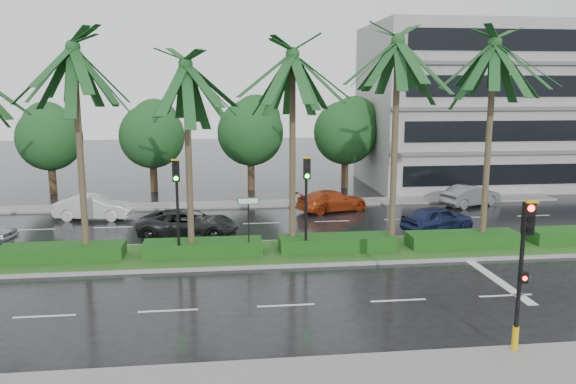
{
  "coord_description": "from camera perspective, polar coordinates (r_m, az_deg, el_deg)",
  "views": [
    {
      "loc": [
        -2.07,
        -23.18,
        7.41
      ],
      "look_at": [
        0.84,
        1.5,
        2.76
      ],
      "focal_mm": 35.0,
      "sensor_mm": 36.0,
      "label": 1
    }
  ],
  "objects": [
    {
      "name": "hedge",
      "position": [
        25.25,
        -1.77,
        -5.42
      ],
      "size": [
        35.2,
        1.4,
        0.6
      ],
      "color": "#134313",
      "rests_on": "median"
    },
    {
      "name": "signal_median_right",
      "position": [
        24.16,
        1.89,
        0.06
      ],
      "size": [
        0.34,
        0.42,
        4.36
      ],
      "color": "black",
      "rests_on": "median"
    },
    {
      "name": "car_white",
      "position": [
        33.79,
        -19.15,
        -1.47
      ],
      "size": [
        1.98,
        4.38,
        1.39
      ],
      "primitive_type": "imported",
      "rotation": [
        0.0,
        0.0,
        1.45
      ],
      "color": "silver",
      "rests_on": "ground"
    },
    {
      "name": "bg_trees",
      "position": [
        41.04,
        -1.59,
        6.5
      ],
      "size": [
        32.89,
        5.3,
        7.66
      ],
      "color": "#3D2C1B",
      "rests_on": "ground"
    },
    {
      "name": "car_grey",
      "position": [
        37.34,
        18.05,
        -0.34
      ],
      "size": [
        2.88,
        4.3,
        1.34
      ],
      "primitive_type": "imported",
      "rotation": [
        0.0,
        0.0,
        1.97
      ],
      "color": "slate",
      "rests_on": "ground"
    },
    {
      "name": "building",
      "position": [
        45.41,
        18.31,
        8.28
      ],
      "size": [
        16.0,
        10.0,
        12.0
      ],
      "primitive_type": "cube",
      "color": "gray",
      "rests_on": "ground"
    },
    {
      "name": "signal_near",
      "position": [
        16.72,
        22.71,
        -7.33
      ],
      "size": [
        0.34,
        0.45,
        4.36
      ],
      "color": "black",
      "rests_on": "near_sidewalk"
    },
    {
      "name": "car_blue",
      "position": [
        30.25,
        14.94,
        -2.63
      ],
      "size": [
        2.93,
        4.3,
        1.36
      ],
      "primitive_type": "imported",
      "rotation": [
        0.0,
        0.0,
        1.94
      ],
      "color": "#171F46",
      "rests_on": "ground"
    },
    {
      "name": "near_sidewalk",
      "position": [
        15.06,
        2.16,
        -18.63
      ],
      "size": [
        40.0,
        2.4,
        0.12
      ],
      "primitive_type": "cube",
      "color": "gray",
      "rests_on": "ground"
    },
    {
      "name": "palm_row",
      "position": [
        24.23,
        -4.88,
        12.45
      ],
      "size": [
        26.3,
        4.2,
        10.03
      ],
      "color": "#3E3623",
      "rests_on": "median"
    },
    {
      "name": "car_darkgrey",
      "position": [
        28.54,
        -10.08,
        -3.18
      ],
      "size": [
        2.89,
        5.25,
        1.39
      ],
      "primitive_type": "imported",
      "rotation": [
        0.0,
        0.0,
        1.45
      ],
      "color": "black",
      "rests_on": "ground"
    },
    {
      "name": "median",
      "position": [
        25.35,
        -1.76,
        -6.23
      ],
      "size": [
        36.0,
        4.0,
        0.15
      ],
      "color": "gray",
      "rests_on": "ground"
    },
    {
      "name": "lane_markings",
      "position": [
        24.47,
        5.69,
        -7.08
      ],
      "size": [
        34.0,
        13.06,
        0.01
      ],
      "color": "silver",
      "rests_on": "ground"
    },
    {
      "name": "street_sign",
      "position": [
        24.27,
        -4.04,
        -2.02
      ],
      "size": [
        0.95,
        0.09,
        2.6
      ],
      "color": "black",
      "rests_on": "median"
    },
    {
      "name": "ground",
      "position": [
        24.42,
        -1.56,
        -7.08
      ],
      "size": [
        120.0,
        120.0,
        0.0
      ],
      "primitive_type": "plane",
      "color": "black",
      "rests_on": "ground"
    },
    {
      "name": "signal_median_left",
      "position": [
        23.97,
        -11.23,
        -0.22
      ],
      "size": [
        0.34,
        0.42,
        4.36
      ],
      "color": "black",
      "rests_on": "median"
    },
    {
      "name": "car_red",
      "position": [
        34.12,
        4.52,
        -0.89
      ],
      "size": [
        3.13,
        4.78,
        1.29
      ],
      "primitive_type": "imported",
      "rotation": [
        0.0,
        0.0,
        1.9
      ],
      "color": "#A03411",
      "rests_on": "ground"
    },
    {
      "name": "far_sidewalk",
      "position": [
        36.0,
        -3.29,
        -1.21
      ],
      "size": [
        40.0,
        2.0,
        0.12
      ],
      "primitive_type": "cube",
      "color": "gray",
      "rests_on": "ground"
    }
  ]
}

